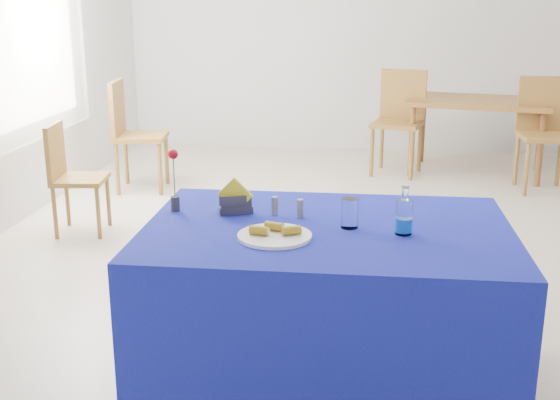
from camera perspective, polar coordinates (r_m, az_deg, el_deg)
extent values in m
plane|color=beige|center=(5.00, 4.11, -4.06)|extent=(7.00, 7.00, 0.00)
plane|color=silver|center=(8.20, 5.47, 13.78)|extent=(5.00, 0.00, 5.00)
plane|color=silver|center=(1.25, -2.03, 1.30)|extent=(5.00, 0.00, 5.00)
cube|color=white|center=(6.10, -19.74, 13.59)|extent=(0.04, 1.50, 1.60)
cube|color=white|center=(6.07, -19.13, 13.63)|extent=(0.04, 1.75, 1.85)
cylinder|color=white|center=(2.92, -0.44, -2.94)|extent=(0.31, 0.31, 0.01)
cylinder|color=white|center=(3.04, 5.68, -1.08)|extent=(0.07, 0.07, 0.13)
cylinder|color=slate|center=(3.22, -0.43, -0.47)|extent=(0.03, 0.03, 0.08)
cylinder|color=slate|center=(3.18, 1.65, -0.69)|extent=(0.03, 0.03, 0.08)
cube|color=#0F1890|center=(3.21, 3.77, -8.60)|extent=(1.60, 1.10, 0.76)
cylinder|color=white|center=(2.99, 10.04, -1.35)|extent=(0.07, 0.07, 0.15)
cylinder|color=blue|center=(3.00, 10.01, -1.99)|extent=(0.07, 0.07, 0.06)
cylinder|color=white|center=(2.96, 10.13, 0.49)|extent=(0.03, 0.03, 0.05)
cylinder|color=silver|center=(2.96, 10.16, 1.10)|extent=(0.03, 0.03, 0.01)
cube|color=#39393E|center=(3.25, -3.63, -0.79)|extent=(0.17, 0.11, 0.03)
cube|color=#333337|center=(3.22, -3.56, -0.45)|extent=(0.14, 0.06, 0.09)
cube|color=#333337|center=(3.27, -3.72, -0.21)|extent=(0.14, 0.06, 0.09)
cube|color=yellow|center=(3.23, -3.65, 0.44)|extent=(0.16, 0.02, 0.16)
cylinder|color=#26262B|center=(3.31, -8.51, -0.30)|extent=(0.04, 0.04, 0.07)
cylinder|color=#1B6E25|center=(3.28, -8.59, 1.63)|extent=(0.01, 0.01, 0.22)
sphere|color=#B20B14|center=(3.25, -8.68, 3.71)|extent=(0.05, 0.05, 0.05)
cube|color=olive|center=(7.31, 15.94, 7.69)|extent=(1.51, 1.15, 0.05)
cylinder|color=brown|center=(7.09, 10.66, 4.71)|extent=(0.06, 0.06, 0.71)
cylinder|color=brown|center=(7.01, 20.39, 3.85)|extent=(0.06, 0.06, 0.71)
cylinder|color=brown|center=(7.77, 11.50, 5.65)|extent=(0.06, 0.06, 0.71)
cylinder|color=brown|center=(7.70, 20.38, 4.87)|extent=(0.06, 0.06, 0.71)
cylinder|color=olive|center=(7.03, 7.47, 3.87)|extent=(0.04, 0.04, 0.50)
cylinder|color=olive|center=(6.95, 10.63, 3.57)|extent=(0.04, 0.04, 0.50)
cylinder|color=olive|center=(7.41, 8.27, 4.46)|extent=(0.04, 0.04, 0.50)
cylinder|color=olive|center=(7.33, 11.28, 4.18)|extent=(0.04, 0.04, 0.50)
cube|color=olive|center=(7.13, 9.51, 6.10)|extent=(0.57, 0.57, 0.04)
cube|color=olive|center=(7.29, 9.98, 8.45)|extent=(0.46, 0.17, 0.51)
cylinder|color=olive|center=(6.65, 19.40, 2.37)|extent=(0.04, 0.04, 0.49)
cylinder|color=olive|center=(7.03, 18.66, 3.13)|extent=(0.04, 0.04, 0.49)
cylinder|color=olive|center=(7.13, 21.75, 3.01)|extent=(0.04, 0.04, 0.49)
cube|color=olive|center=(6.84, 20.83, 4.85)|extent=(0.47, 0.47, 0.04)
cube|color=olive|center=(7.00, 20.61, 7.34)|extent=(0.46, 0.05, 0.50)
cylinder|color=olive|center=(5.33, -14.55, -1.03)|extent=(0.03, 0.03, 0.40)
cylinder|color=olive|center=(5.62, -13.78, -0.08)|extent=(0.03, 0.03, 0.40)
cylinder|color=olive|center=(5.41, -17.83, -1.02)|extent=(0.03, 0.03, 0.40)
cylinder|color=olive|center=(5.71, -16.90, -0.08)|extent=(0.03, 0.03, 0.40)
cube|color=olive|center=(5.46, -15.94, 1.60)|extent=(0.41, 0.41, 0.04)
cube|color=olive|center=(5.46, -17.81, 3.79)|extent=(0.08, 0.37, 0.41)
cylinder|color=olive|center=(6.40, -9.72, 2.50)|extent=(0.04, 0.04, 0.48)
cylinder|color=olive|center=(6.78, -9.19, 3.27)|extent=(0.04, 0.04, 0.48)
cylinder|color=olive|center=(6.48, -13.09, 2.48)|extent=(0.04, 0.04, 0.48)
cylinder|color=olive|center=(6.85, -12.39, 3.24)|extent=(0.04, 0.04, 0.48)
cube|color=olive|center=(6.57, -11.22, 5.07)|extent=(0.50, 0.50, 0.04)
cube|color=olive|center=(6.57, -13.10, 7.29)|extent=(0.09, 0.45, 0.49)
cylinder|color=yellow|center=(2.90, -1.70, -2.50)|extent=(0.08, 0.05, 0.04)
cylinder|color=beige|center=(2.89, -0.96, -2.58)|extent=(0.01, 0.03, 0.03)
cylinder|color=yellow|center=(2.90, 0.93, -2.50)|extent=(0.09, 0.07, 0.04)
cylinder|color=beige|center=(2.92, 1.67, -2.42)|extent=(0.02, 0.03, 0.03)
cylinder|color=yellow|center=(2.96, -0.46, -2.16)|extent=(0.09, 0.06, 0.04)
cylinder|color=beige|center=(2.94, 0.24, -2.26)|extent=(0.01, 0.03, 0.03)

